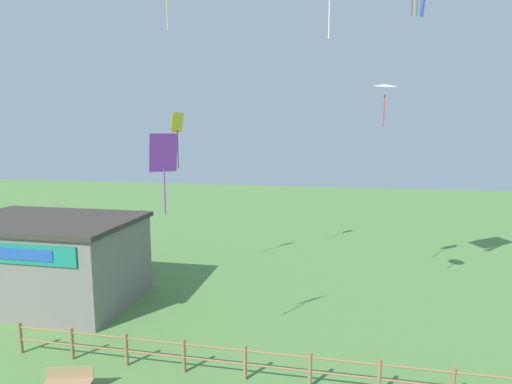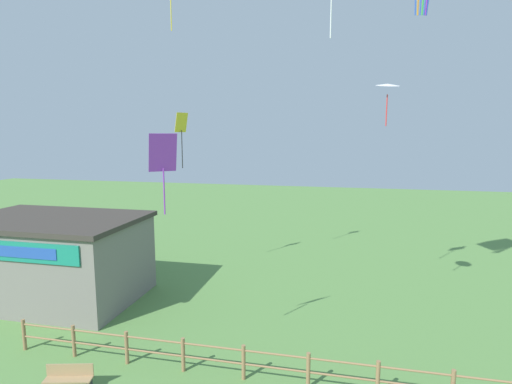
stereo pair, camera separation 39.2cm
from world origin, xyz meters
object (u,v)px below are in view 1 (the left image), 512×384
at_px(park_bench_by_building, 69,380).
at_px(kite_white_delta, 385,86).
at_px(seaside_building, 47,260).
at_px(kite_yellow_diamond, 177,129).
at_px(kite_purple_streamer, 164,158).

distance_m(park_bench_by_building, kite_white_delta, 16.26).
relative_size(seaside_building, kite_white_delta, 4.86).
xyz_separation_m(kite_yellow_diamond, kite_purple_streamer, (3.20, -9.19, -1.12)).
bearing_deg(seaside_building, kite_purple_streamer, -28.79).
height_order(park_bench_by_building, kite_yellow_diamond, kite_yellow_diamond).
distance_m(park_bench_by_building, kite_purple_streamer, 7.93).
bearing_deg(kite_purple_streamer, kite_yellow_diamond, 109.21).
distance_m(kite_purple_streamer, kite_white_delta, 9.91).
height_order(kite_purple_streamer, kite_white_delta, kite_white_delta).
relative_size(park_bench_by_building, kite_yellow_diamond, 0.51).
bearing_deg(seaside_building, park_bench_by_building, -48.26).
distance_m(park_bench_by_building, kite_yellow_diamond, 13.81).
height_order(park_bench_by_building, kite_white_delta, kite_white_delta).
distance_m(seaside_building, park_bench_by_building, 8.94).
xyz_separation_m(park_bench_by_building, kite_purple_streamer, (2.77, 1.82, 7.20)).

